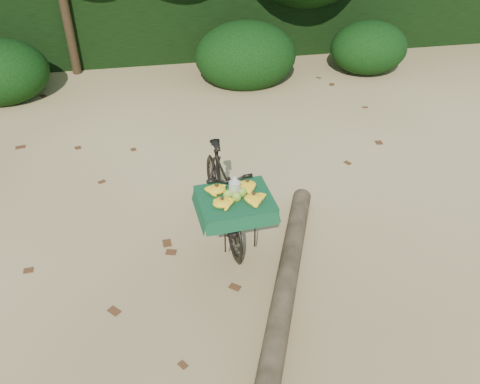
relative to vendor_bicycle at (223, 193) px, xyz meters
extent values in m
plane|color=tan|center=(-0.38, 0.15, -0.55)|extent=(80.00, 80.00, 0.00)
imported|color=black|center=(0.00, 0.02, -0.01)|extent=(0.65, 1.83, 1.08)
cube|color=black|center=(0.05, -0.58, 0.33)|extent=(0.43, 0.50, 0.03)
cube|color=#144B25|center=(0.05, -0.58, 0.35)|extent=(0.83, 0.71, 0.01)
ellipsoid|color=#7FA427|center=(0.12, -0.57, 0.40)|extent=(0.10, 0.08, 0.11)
ellipsoid|color=#7FA427|center=(0.04, -0.51, 0.40)|extent=(0.10, 0.08, 0.11)
ellipsoid|color=#7FA427|center=(-0.03, -0.58, 0.40)|extent=(0.10, 0.08, 0.11)
ellipsoid|color=#7FA427|center=(0.05, -0.64, 0.40)|extent=(0.10, 0.08, 0.11)
cylinder|color=#EAE5C6|center=(0.05, -0.57, 0.46)|extent=(0.13, 0.13, 0.16)
cylinder|color=brown|center=(0.50, -1.13, -0.44)|extent=(1.42, 3.06, 0.23)
cube|color=black|center=(-0.38, 6.45, 0.35)|extent=(26.00, 1.80, 1.80)
camera|label=1|loc=(-0.67, -4.82, 3.52)|focal=38.00mm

